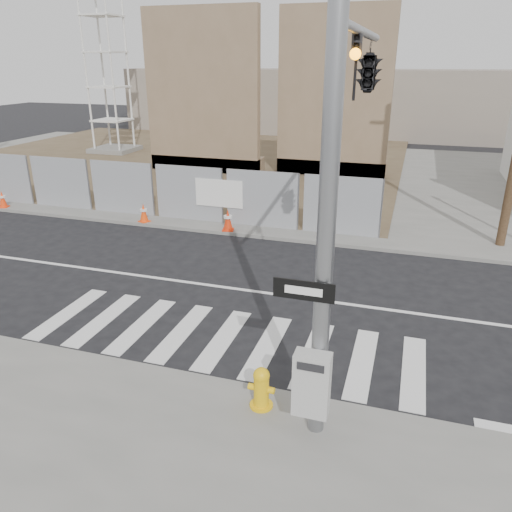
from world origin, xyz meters
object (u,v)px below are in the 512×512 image
(fire_hydrant, at_px, (261,388))
(traffic_cone_b, at_px, (2,199))
(traffic_cone_d, at_px, (228,220))
(traffic_cone_c, at_px, (144,213))
(signal_pole, at_px, (357,115))

(fire_hydrant, height_order, traffic_cone_b, fire_hydrant)
(traffic_cone_b, height_order, traffic_cone_d, traffic_cone_d)
(traffic_cone_b, bearing_deg, traffic_cone_d, 0.00)
(fire_hydrant, relative_size, traffic_cone_c, 1.11)
(fire_hydrant, xyz_separation_m, traffic_cone_b, (-13.60, 8.77, -0.04))
(signal_pole, xyz_separation_m, traffic_cone_c, (-8.20, 6.27, -4.33))
(fire_hydrant, bearing_deg, traffic_cone_b, 148.38)
(signal_pole, height_order, traffic_cone_b, signal_pole)
(fire_hydrant, height_order, traffic_cone_d, fire_hydrant)
(fire_hydrant, relative_size, traffic_cone_b, 1.12)
(traffic_cone_c, bearing_deg, signal_pole, -37.40)
(traffic_cone_c, relative_size, traffic_cone_d, 0.91)
(signal_pole, relative_size, traffic_cone_b, 10.28)
(fire_hydrant, bearing_deg, traffic_cone_d, 115.16)
(signal_pole, xyz_separation_m, traffic_cone_b, (-14.60, 6.27, -4.33))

